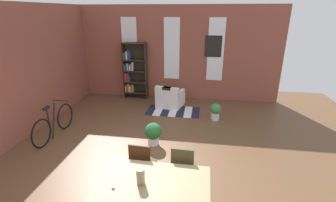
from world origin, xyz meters
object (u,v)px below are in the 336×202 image
Objects in this scene: vase_on_table at (141,176)px; dining_table at (153,189)px; dining_chair_far_left at (142,164)px; armchair_white at (170,98)px; potted_plant_corner at (215,111)px; bookshelf_tall at (133,71)px; dining_chair_far_right at (183,168)px; bicycle_second at (54,124)px; potted_plant_by_shelf at (153,133)px.

dining_table is at bearing 0.00° from vase_on_table.
vase_on_table is 0.25× the size of dining_chair_far_left.
vase_on_table is 0.25× the size of armchair_white.
armchair_white is at bearing 149.23° from potted_plant_corner.
armchair_white is at bearing -26.15° from bookshelf_tall.
dining_chair_far_left is 0.47× the size of bookshelf_tall.
bicycle_second is (-3.44, 1.58, -0.16)m from dining_chair_far_right.
potted_plant_corner is (4.11, 1.65, -0.07)m from bicycle_second.
bookshelf_tall is at bearing 70.06° from bicycle_second.
bookshelf_tall is (-1.73, 5.60, 0.14)m from vase_on_table.
bicycle_second is 3.40× the size of potted_plant_corner.
armchair_white is (-0.82, 4.12, -0.23)m from dining_chair_far_right.
dining_chair_far_right is at bearing 55.25° from vase_on_table.
armchair_white is (-0.46, 4.89, -0.39)m from dining_table.
vase_on_table is 4.22m from potted_plant_corner.
vase_on_table is at bearing -38.95° from bicycle_second.
bookshelf_tall is 1.77m from armchair_white.
dining_table is 4.15m from potted_plant_corner.
dining_chair_far_left is at bearing 179.99° from dining_chair_far_right.
potted_plant_corner is (1.52, 1.68, -0.03)m from potted_plant_by_shelf.
potted_plant_corner is (1.48, -0.88, 0.00)m from armchair_white.
potted_plant_by_shelf is (-0.04, -2.56, 0.03)m from armchair_white.
dining_chair_far_left is (-0.19, 0.77, -0.35)m from vase_on_table.
armchair_white is 1.73m from potted_plant_corner.
dining_chair_far_left is 3.53m from potted_plant_corner.
armchair_white is 3.65m from bicycle_second.
potted_plant_by_shelf is at bearing 118.84° from dining_chair_far_right.
potted_plant_by_shelf is (2.59, -0.03, -0.04)m from bicycle_second.
bookshelf_tall is (-1.54, 4.83, 0.49)m from dining_chair_far_left.
dining_chair_far_right is at bearing -101.60° from potted_plant_corner.
dining_table is at bearing -84.59° from armchair_white.
armchair_white is 1.71× the size of potted_plant_by_shelf.
dining_chair_far_left is 5.09m from bookshelf_tall.
dining_chair_far_left is at bearing -30.18° from bicycle_second.
vase_on_table is at bearing -180.00° from dining_table.
vase_on_table is 3.78m from bicycle_second.
dining_chair_far_left reaches higher than bicycle_second.
armchair_white is at bearing 89.22° from potted_plant_by_shelf.
bicycle_second is (-2.72, 1.58, -0.16)m from dining_chair_far_left.
bicycle_second is at bearing -158.09° from potted_plant_corner.
dining_table is at bearing -77.91° from potted_plant_by_shelf.
potted_plant_by_shelf is at bearing 102.09° from dining_table.
potted_plant_corner is (1.39, 3.23, -0.23)m from dining_chair_far_left.
dining_table is 3.89m from bicycle_second.
vase_on_table reaches higher than dining_chair_far_left.
vase_on_table reaches higher than bicycle_second.
dining_chair_far_left is 3.15m from bicycle_second.
dining_chair_far_right and dining_chair_far_left have the same top height.
potted_plant_by_shelf is (-0.32, 2.32, -0.55)m from vase_on_table.
bookshelf_tall is 3.99× the size of potted_plant_corner.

